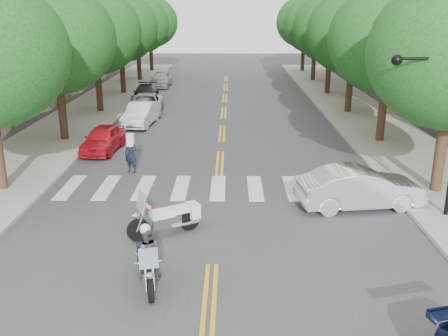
{
  "coord_description": "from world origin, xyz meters",
  "views": [
    {
      "loc": [
        0.54,
        -13.01,
        7.19
      ],
      "look_at": [
        0.27,
        5.19,
        1.3
      ],
      "focal_mm": 40.0,
      "sensor_mm": 36.0,
      "label": 1
    }
  ],
  "objects_px": {
    "motorcycle_police": "(147,257)",
    "motorcycle_parked": "(171,218)",
    "officer_standing": "(131,154)",
    "convertible": "(360,188)"
  },
  "relations": [
    {
      "from": "motorcycle_police",
      "to": "convertible",
      "type": "height_order",
      "value": "motorcycle_police"
    },
    {
      "from": "motorcycle_parked",
      "to": "officer_standing",
      "type": "relative_size",
      "value": 1.33
    },
    {
      "from": "officer_standing",
      "to": "convertible",
      "type": "xyz_separation_m",
      "value": [
        9.33,
        -4.0,
        -0.1
      ]
    },
    {
      "from": "motorcycle_police",
      "to": "convertible",
      "type": "distance_m",
      "value": 9.0
    },
    {
      "from": "motorcycle_parked",
      "to": "officer_standing",
      "type": "xyz_separation_m",
      "value": [
        -2.53,
        6.41,
        0.3
      ]
    },
    {
      "from": "motorcycle_parked",
      "to": "convertible",
      "type": "height_order",
      "value": "motorcycle_parked"
    },
    {
      "from": "motorcycle_parked",
      "to": "officer_standing",
      "type": "bearing_deg",
      "value": -8.94
    },
    {
      "from": "motorcycle_parked",
      "to": "convertible",
      "type": "bearing_deg",
      "value": -100.95
    },
    {
      "from": "motorcycle_police",
      "to": "motorcycle_parked",
      "type": "bearing_deg",
      "value": -108.87
    },
    {
      "from": "motorcycle_police",
      "to": "officer_standing",
      "type": "distance_m",
      "value": 9.85
    }
  ]
}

